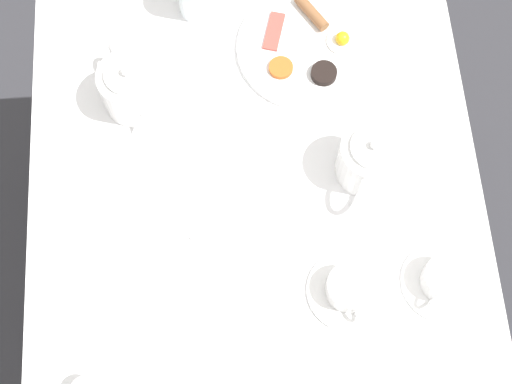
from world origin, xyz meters
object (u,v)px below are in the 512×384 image
at_px(teapot_near, 369,160).
at_px(teapot_far, 131,88).
at_px(teacup_with_saucer_left, 444,280).
at_px(breakfast_plate, 307,47).
at_px(fork_by_plate, 186,322).
at_px(knife_by_plate, 223,203).
at_px(teacup_with_saucer_right, 349,289).

height_order(teapot_near, teapot_far, same).
bearing_deg(teacup_with_saucer_left, breakfast_plate, 111.30).
xyz_separation_m(teacup_with_saucer_left, fork_by_plate, (-0.49, -0.04, -0.02)).
bearing_deg(teapot_far, teacup_with_saucer_left, 30.46).
height_order(teapot_far, knife_by_plate, teapot_far).
xyz_separation_m(teapot_near, teacup_with_saucer_right, (-0.06, -0.25, -0.03)).
distance_m(teacup_with_saucer_left, knife_by_plate, 0.45).
xyz_separation_m(breakfast_plate, knife_by_plate, (-0.20, -0.34, -0.01)).
bearing_deg(teacup_with_saucer_right, fork_by_plate, -173.33).
distance_m(breakfast_plate, fork_by_plate, 0.64).
relative_size(breakfast_plate, teapot_near, 1.45).
relative_size(teacup_with_saucer_right, knife_by_plate, 1.07).
distance_m(teapot_near, teacup_with_saucer_right, 0.26).
height_order(teapot_far, fork_by_plate, teapot_far).
bearing_deg(knife_by_plate, teacup_with_saucer_left, -25.00).
bearing_deg(knife_by_plate, teapot_near, 9.78).
height_order(teacup_with_saucer_left, teacup_with_saucer_right, same).
bearing_deg(teapot_far, teacup_with_saucer_right, 19.57).
distance_m(teapot_far, knife_by_plate, 0.30).
distance_m(breakfast_plate, teacup_with_saucer_left, 0.57).
height_order(breakfast_plate, teapot_far, teapot_far).
height_order(teacup_with_saucer_left, knife_by_plate, teacup_with_saucer_left).
distance_m(teacup_with_saucer_right, fork_by_plate, 0.31).
height_order(fork_by_plate, knife_by_plate, same).
xyz_separation_m(breakfast_plate, fork_by_plate, (-0.29, -0.57, -0.01)).
relative_size(teapot_near, knife_by_plate, 1.41).
bearing_deg(teapot_far, knife_by_plate, 12.38).
relative_size(teapot_far, knife_by_plate, 1.40).
xyz_separation_m(teapot_near, teacup_with_saucer_left, (0.12, -0.24, -0.03)).
distance_m(teapot_near, teacup_with_saucer_left, 0.27).
distance_m(teapot_near, teapot_far, 0.50).
bearing_deg(teapot_near, knife_by_plate, 121.10).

